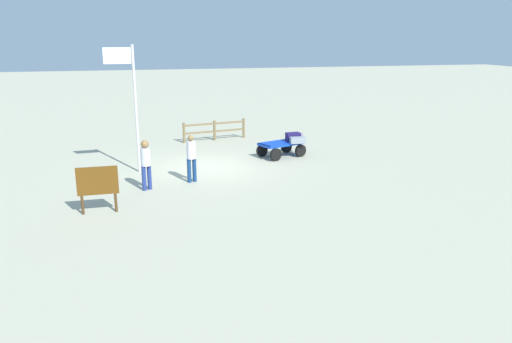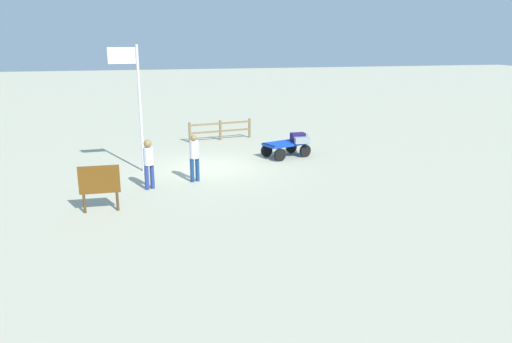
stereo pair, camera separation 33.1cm
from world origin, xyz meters
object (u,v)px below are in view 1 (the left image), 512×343
(suitcase_dark, at_px, (293,137))
(suitcase_grey, at_px, (295,136))
(suitcase_olive, at_px, (298,140))
(flagpole, at_px, (131,96))
(signboard, at_px, (98,183))
(worker_lead, at_px, (191,156))
(worker_trailing, at_px, (146,161))
(luggage_cart, at_px, (281,146))

(suitcase_dark, bearing_deg, suitcase_grey, -123.70)
(suitcase_olive, bearing_deg, suitcase_grey, -101.57)
(flagpole, bearing_deg, signboard, 75.37)
(worker_lead, distance_m, signboard, 3.91)
(suitcase_dark, xyz_separation_m, worker_trailing, (6.24, 3.48, 0.18))
(suitcase_dark, relative_size, worker_trailing, 0.36)
(suitcase_grey, relative_size, worker_lead, 0.40)
(worker_trailing, relative_size, signboard, 1.22)
(suitcase_olive, relative_size, flagpole, 0.14)
(worker_trailing, bearing_deg, suitcase_dark, -150.82)
(suitcase_olive, bearing_deg, luggage_cart, -29.10)
(luggage_cart, xyz_separation_m, worker_trailing, (5.68, 3.39, 0.54))
(suitcase_dark, bearing_deg, worker_trailing, 29.18)
(suitcase_grey, xyz_separation_m, suitcase_olive, (0.15, 0.73, -0.01))
(suitcase_olive, distance_m, signboard, 9.21)
(luggage_cart, bearing_deg, signboard, 36.98)
(flagpole, relative_size, signboard, 3.39)
(suitcase_grey, height_order, suitcase_dark, suitcase_dark)
(luggage_cart, distance_m, worker_trailing, 6.64)
(suitcase_dark, height_order, worker_trailing, worker_trailing)
(suitcase_dark, height_order, suitcase_olive, suitcase_dark)
(suitcase_grey, xyz_separation_m, signboard, (7.87, 5.75, 0.13))
(luggage_cart, bearing_deg, worker_lead, 34.53)
(luggage_cart, height_order, flagpole, flagpole)
(worker_lead, bearing_deg, luggage_cart, -145.47)
(suitcase_grey, height_order, suitcase_olive, suitcase_grey)
(suitcase_dark, distance_m, signboard, 9.40)
(luggage_cart, distance_m, worker_lead, 5.03)
(suitcase_dark, distance_m, worker_lead, 5.52)
(suitcase_olive, bearing_deg, worker_trailing, 25.90)
(luggage_cart, height_order, worker_trailing, worker_trailing)
(worker_lead, distance_m, worker_trailing, 1.66)
(suitcase_grey, distance_m, worker_trailing, 7.48)
(worker_trailing, height_order, signboard, worker_trailing)
(flagpole, bearing_deg, luggage_cart, -170.35)
(luggage_cart, bearing_deg, suitcase_grey, -152.58)
(suitcase_dark, bearing_deg, suitcase_olive, 97.15)
(luggage_cart, relative_size, worker_trailing, 1.25)
(flagpole, bearing_deg, worker_trailing, 97.10)
(suitcase_grey, bearing_deg, worker_trailing, 30.46)
(luggage_cart, relative_size, worker_lead, 1.26)
(worker_lead, height_order, worker_trailing, worker_trailing)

